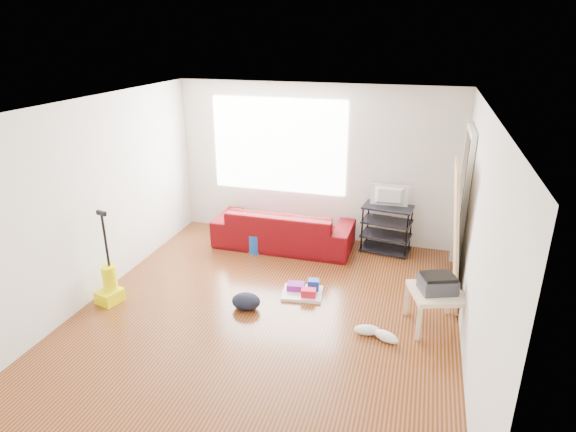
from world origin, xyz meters
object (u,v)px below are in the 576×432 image
(tv_stand, at_px, (386,228))
(vacuum, at_px, (110,285))
(sofa, at_px, (284,246))
(bucket, at_px, (257,251))
(cleaning_tray, at_px, (304,291))
(side_table, at_px, (436,297))
(backpack, at_px, (246,308))

(tv_stand, bearing_deg, vacuum, -134.94)
(sofa, distance_m, bucket, 0.46)
(bucket, bearing_deg, cleaning_tray, -46.26)
(cleaning_tray, bearing_deg, vacuum, -160.24)
(side_table, bearing_deg, bucket, 153.00)
(bucket, height_order, vacuum, vacuum)
(sofa, relative_size, side_table, 3.05)
(sofa, relative_size, cleaning_tray, 3.82)
(side_table, distance_m, backpack, 2.28)
(tv_stand, relative_size, cleaning_tray, 1.38)
(side_table, distance_m, cleaning_tray, 1.68)
(tv_stand, height_order, bucket, tv_stand)
(tv_stand, bearing_deg, bucket, -156.47)
(backpack, bearing_deg, side_table, 6.05)
(sofa, xyz_separation_m, backpack, (0.08, -1.91, 0.00))
(tv_stand, bearing_deg, side_table, -61.66)
(sofa, distance_m, vacuum, 2.76)
(sofa, xyz_separation_m, bucket, (-0.36, -0.29, 0.00))
(tv_stand, xyz_separation_m, bucket, (-1.93, -0.56, -0.38))
(bucket, distance_m, vacuum, 2.32)
(bucket, bearing_deg, sofa, 38.89)
(cleaning_tray, distance_m, backpack, 0.80)
(tv_stand, distance_m, backpack, 2.67)
(side_table, xyz_separation_m, bucket, (-2.67, 1.36, -0.39))
(side_table, bearing_deg, tv_stand, 110.96)
(tv_stand, xyz_separation_m, cleaning_tray, (-0.89, -1.65, -0.32))
(tv_stand, height_order, cleaning_tray, tv_stand)
(sofa, bearing_deg, cleaning_tray, 116.32)
(tv_stand, bearing_deg, cleaning_tray, -111.07)
(sofa, bearing_deg, backpack, 92.39)
(sofa, distance_m, side_table, 2.87)
(sofa, relative_size, tv_stand, 2.76)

